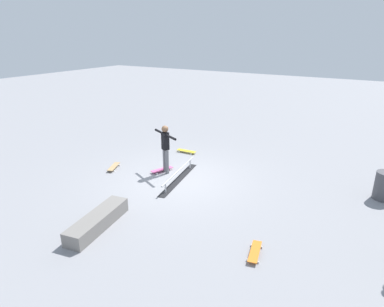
{
  "coord_description": "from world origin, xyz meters",
  "views": [
    {
      "loc": [
        8.32,
        5.44,
        4.52
      ],
      "look_at": [
        0.02,
        0.54,
        1.0
      ],
      "focal_mm": 30.85,
      "sensor_mm": 36.0,
      "label": 1
    }
  ],
  "objects_px": {
    "loose_skateboard_orange": "(255,251)",
    "skateboard_main": "(162,169)",
    "grind_rail": "(179,175)",
    "loose_skateboard_natural": "(114,167)",
    "skate_ledge": "(98,221)",
    "loose_skateboard_yellow": "(186,151)",
    "skater_main": "(165,146)"
  },
  "relations": [
    {
      "from": "skateboard_main",
      "to": "grind_rail",
      "type": "bearing_deg",
      "value": 96.82
    },
    {
      "from": "grind_rail",
      "to": "skateboard_main",
      "type": "relative_size",
      "value": 3.38
    },
    {
      "from": "grind_rail",
      "to": "loose_skateboard_natural",
      "type": "xyz_separation_m",
      "value": [
        0.4,
        -2.49,
        -0.07
      ]
    },
    {
      "from": "skate_ledge",
      "to": "loose_skateboard_orange",
      "type": "distance_m",
      "value": 3.84
    },
    {
      "from": "skater_main",
      "to": "loose_skateboard_orange",
      "type": "xyz_separation_m",
      "value": [
        2.72,
        4.23,
        -0.9
      ]
    },
    {
      "from": "skater_main",
      "to": "loose_skateboard_natural",
      "type": "height_order",
      "value": "skater_main"
    },
    {
      "from": "skate_ledge",
      "to": "loose_skateboard_yellow",
      "type": "relative_size",
      "value": 2.47
    },
    {
      "from": "grind_rail",
      "to": "loose_skateboard_natural",
      "type": "relative_size",
      "value": 3.37
    },
    {
      "from": "grind_rail",
      "to": "skate_ledge",
      "type": "bearing_deg",
      "value": -12.98
    },
    {
      "from": "skateboard_main",
      "to": "loose_skateboard_natural",
      "type": "distance_m",
      "value": 1.76
    },
    {
      "from": "grind_rail",
      "to": "skater_main",
      "type": "xyz_separation_m",
      "value": [
        -0.26,
        -0.69,
        0.82
      ]
    },
    {
      "from": "skateboard_main",
      "to": "loose_skateboard_orange",
      "type": "height_order",
      "value": "same"
    },
    {
      "from": "skate_ledge",
      "to": "loose_skateboard_orange",
      "type": "height_order",
      "value": "skate_ledge"
    },
    {
      "from": "loose_skateboard_orange",
      "to": "loose_skateboard_natural",
      "type": "relative_size",
      "value": 1.01
    },
    {
      "from": "grind_rail",
      "to": "loose_skateboard_yellow",
      "type": "relative_size",
      "value": 3.41
    },
    {
      "from": "skate_ledge",
      "to": "loose_skateboard_yellow",
      "type": "distance_m",
      "value": 5.81
    },
    {
      "from": "skater_main",
      "to": "loose_skateboard_yellow",
      "type": "distance_m",
      "value": 2.29
    },
    {
      "from": "grind_rail",
      "to": "skater_main",
      "type": "height_order",
      "value": "skater_main"
    },
    {
      "from": "skater_main",
      "to": "skateboard_main",
      "type": "xyz_separation_m",
      "value": [
        0.0,
        -0.17,
        -0.9
      ]
    },
    {
      "from": "skate_ledge",
      "to": "skater_main",
      "type": "height_order",
      "value": "skater_main"
    },
    {
      "from": "skater_main",
      "to": "skateboard_main",
      "type": "distance_m",
      "value": 0.91
    },
    {
      "from": "loose_skateboard_natural",
      "to": "grind_rail",
      "type": "bearing_deg",
      "value": -103.97
    },
    {
      "from": "grind_rail",
      "to": "skate_ledge",
      "type": "relative_size",
      "value": 1.38
    },
    {
      "from": "skate_ledge",
      "to": "loose_skateboard_yellow",
      "type": "bearing_deg",
      "value": -170.58
    },
    {
      "from": "grind_rail",
      "to": "loose_skateboard_natural",
      "type": "height_order",
      "value": "grind_rail"
    },
    {
      "from": "grind_rail",
      "to": "skate_ledge",
      "type": "height_order",
      "value": "skate_ledge"
    },
    {
      "from": "skater_main",
      "to": "loose_skateboard_orange",
      "type": "relative_size",
      "value": 2.03
    },
    {
      "from": "skateboard_main",
      "to": "loose_skateboard_orange",
      "type": "distance_m",
      "value": 5.17
    },
    {
      "from": "grind_rail",
      "to": "loose_skateboard_natural",
      "type": "distance_m",
      "value": 2.53
    },
    {
      "from": "loose_skateboard_orange",
      "to": "skateboard_main",
      "type": "bearing_deg",
      "value": 46.49
    },
    {
      "from": "grind_rail",
      "to": "loose_skateboard_yellow",
      "type": "height_order",
      "value": "grind_rail"
    },
    {
      "from": "loose_skateboard_natural",
      "to": "loose_skateboard_yellow",
      "type": "distance_m",
      "value": 3.04
    }
  ]
}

